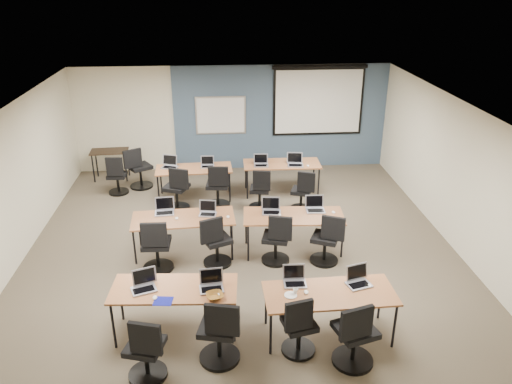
{
  "coord_description": "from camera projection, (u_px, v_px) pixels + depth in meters",
  "views": [
    {
      "loc": [
        -0.38,
        -8.02,
        4.8
      ],
      "look_at": [
        0.29,
        0.4,
        1.07
      ],
      "focal_mm": 35.0,
      "sensor_mm": 36.0,
      "label": 1
    }
  ],
  "objects": [
    {
      "name": "floor",
      "position": [
        242.0,
        254.0,
        9.28
      ],
      "size": [
        8.0,
        9.0,
        0.02
      ],
      "primitive_type": "cube",
      "color": "#6B6354",
      "rests_on": "ground"
    },
    {
      "name": "ceiling",
      "position": [
        241.0,
        112.0,
        8.19
      ],
      "size": [
        8.0,
        9.0,
        0.02
      ],
      "primitive_type": "cube",
      "color": "white",
      "rests_on": "ground"
    },
    {
      "name": "wall_back",
      "position": [
        232.0,
        118.0,
        12.83
      ],
      "size": [
        8.0,
        0.04,
        2.7
      ],
      "primitive_type": "cube",
      "color": "beige",
      "rests_on": "ground"
    },
    {
      "name": "wall_front",
      "position": [
        267.0,
        378.0,
        4.63
      ],
      "size": [
        8.0,
        0.04,
        2.7
      ],
      "primitive_type": "cube",
      "color": "beige",
      "rests_on": "ground"
    },
    {
      "name": "wall_left",
      "position": [
        6.0,
        194.0,
        8.44
      ],
      "size": [
        0.04,
        9.0,
        2.7
      ],
      "primitive_type": "cube",
      "color": "beige",
      "rests_on": "ground"
    },
    {
      "name": "wall_right",
      "position": [
        462.0,
        180.0,
        9.02
      ],
      "size": [
        0.04,
        9.0,
        2.7
      ],
      "primitive_type": "cube",
      "color": "beige",
      "rests_on": "ground"
    },
    {
      "name": "blue_accent_panel",
      "position": [
        281.0,
        118.0,
        12.9
      ],
      "size": [
        5.5,
        0.04,
        2.7
      ],
      "primitive_type": "cube",
      "color": "#3D5977",
      "rests_on": "wall_back"
    },
    {
      "name": "whiteboard",
      "position": [
        221.0,
        115.0,
        12.7
      ],
      "size": [
        1.28,
        0.03,
        0.98
      ],
      "color": "silver",
      "rests_on": "wall_back"
    },
    {
      "name": "projector_screen",
      "position": [
        319.0,
        97.0,
        12.69
      ],
      "size": [
        2.4,
        0.1,
        1.82
      ],
      "color": "black",
      "rests_on": "wall_back"
    },
    {
      "name": "training_table_front_left",
      "position": [
        174.0,
        291.0,
        7.03
      ],
      "size": [
        1.77,
        0.74,
        0.73
      ],
      "rotation": [
        0.0,
        0.0,
        -0.07
      ],
      "color": "brown",
      "rests_on": "floor"
    },
    {
      "name": "training_table_front_right",
      "position": [
        330.0,
        295.0,
        6.93
      ],
      "size": [
        1.83,
        0.76,
        0.73
      ],
      "rotation": [
        0.0,
        0.0,
        0.03
      ],
      "color": "olive",
      "rests_on": "floor"
    },
    {
      "name": "training_table_mid_left",
      "position": [
        183.0,
        220.0,
        9.03
      ],
      "size": [
        1.85,
        0.77,
        0.73
      ],
      "rotation": [
        0.0,
        0.0,
        0.06
      ],
      "color": "brown",
      "rests_on": "floor"
    },
    {
      "name": "training_table_mid_right",
      "position": [
        294.0,
        217.0,
        9.12
      ],
      "size": [
        1.83,
        0.76,
        0.73
      ],
      "rotation": [
        0.0,
        0.0,
        -0.06
      ],
      "color": "brown",
      "rests_on": "floor"
    },
    {
      "name": "training_table_back_left",
      "position": [
        194.0,
        170.0,
        11.31
      ],
      "size": [
        1.71,
        0.71,
        0.73
      ],
      "rotation": [
        0.0,
        0.0,
        0.04
      ],
      "color": "brown",
      "rests_on": "floor"
    },
    {
      "name": "training_table_back_right",
      "position": [
        282.0,
        165.0,
        11.6
      ],
      "size": [
        1.77,
        0.74,
        0.73
      ],
      "rotation": [
        0.0,
        0.0,
        -0.02
      ],
      "color": "olive",
      "rests_on": "floor"
    },
    {
      "name": "laptop_0",
      "position": [
        144.0,
        284.0,
        6.98
      ],
      "size": [
        0.34,
        0.29,
        0.26
      ],
      "rotation": [
        0.0,
        0.0,
        0.34
      ],
      "color": "#B8B9C7",
      "rests_on": "training_table_front_left"
    },
    {
      "name": "mouse_0",
      "position": [
        155.0,
        298.0,
        6.78
      ],
      "size": [
        0.08,
        0.11,
        0.04
      ],
      "primitive_type": "ellipsoid",
      "rotation": [
        0.0,
        0.0,
        -0.12
      ],
      "color": "white",
      "rests_on": "training_table_front_left"
    },
    {
      "name": "task_chair_0",
      "position": [
        146.0,
        354.0,
        6.26
      ],
      "size": [
        0.51,
        0.5,
        0.98
      ],
      "rotation": [
        0.0,
        0.0,
        -0.27
      ],
      "color": "black",
      "rests_on": "floor"
    },
    {
      "name": "laptop_1",
      "position": [
        211.0,
        284.0,
        6.99
      ],
      "size": [
        0.33,
        0.28,
        0.25
      ],
      "rotation": [
        0.0,
        0.0,
        0.1
      ],
      "color": "silver",
      "rests_on": "training_table_front_left"
    },
    {
      "name": "mouse_1",
      "position": [
        220.0,
        294.0,
        6.87
      ],
      "size": [
        0.07,
        0.1,
        0.03
      ],
      "primitive_type": "ellipsoid",
      "rotation": [
        0.0,
        0.0,
        -0.14
      ],
      "color": "white",
      "rests_on": "training_table_front_left"
    },
    {
      "name": "task_chair_1",
      "position": [
        220.0,
        336.0,
        6.54
      ],
      "size": [
        0.55,
        0.55,
        1.03
      ],
      "rotation": [
        0.0,
        0.0,
        -0.23
      ],
      "color": "black",
      "rests_on": "floor"
    },
    {
      "name": "laptop_2",
      "position": [
        295.0,
        279.0,
        7.11
      ],
      "size": [
        0.32,
        0.27,
        0.24
      ],
      "rotation": [
        0.0,
        0.0,
        -0.03
      ],
      "color": "#9F9FAB",
      "rests_on": "training_table_front_right"
    },
    {
      "name": "mouse_2",
      "position": [
        306.0,
        292.0,
        6.9
      ],
      "size": [
        0.06,
        0.1,
        0.03
      ],
      "primitive_type": "ellipsoid",
      "rotation": [
        0.0,
        0.0,
        -0.0
      ],
      "color": "white",
      "rests_on": "training_table_front_right"
    },
    {
      "name": "task_chair_2",
      "position": [
        299.0,
        330.0,
        6.7
      ],
      "size": [
        0.47,
        0.47,
        0.96
      ],
      "rotation": [
        0.0,
        0.0,
        0.24
      ],
      "color": "black",
      "rests_on": "floor"
    },
    {
      "name": "laptop_3",
      "position": [
        358.0,
        279.0,
        7.09
      ],
      "size": [
        0.33,
        0.28,
        0.25
      ],
      "rotation": [
        0.0,
        0.0,
        0.28
      ],
      "color": "silver",
      "rests_on": "training_table_front_right"
    },
    {
      "name": "mouse_3",
      "position": [
        369.0,
        286.0,
        7.04
      ],
      "size": [
        0.07,
        0.11,
        0.03
      ],
      "primitive_type": "ellipsoid",
      "rotation": [
        0.0,
        0.0,
        0.15
      ],
      "color": "white",
      "rests_on": "training_table_front_right"
    },
    {
      "name": "task_chair_3",
      "position": [
        355.0,
        339.0,
        6.49
      ],
      "size": [
        0.57,
        0.55,
        1.03
      ],
      "rotation": [
        0.0,
        0.0,
        0.29
      ],
      "color": "black",
      "rests_on": "floor"
    },
    {
      "name": "laptop_4",
      "position": [
        165.0,
        209.0,
        9.19
      ],
      "size": [
        0.35,
        0.3,
        0.26
      ],
      "rotation": [
        0.0,
        0.0,
        0.08
      ],
      "color": "#AAAAB0",
      "rests_on": "training_table_mid_left"
    },
    {
      "name": "mouse_4",
      "position": [
        177.0,
        218.0,
        8.96
      ],
      "size": [
        0.06,
        0.1,
        0.04
      ],
      "primitive_type": "ellipsoid",
      "rotation": [
        0.0,
        0.0,
        -0.03
      ],
      "color": "white",
      "rests_on": "training_table_mid_left"
    },
    {
      "name": "task_chair_4",
      "position": [
        157.0,
        250.0,
        8.59
      ],
      "size": [
        0.54,
        0.54,
        1.01
      ],
      "rotation": [
        0.0,
        0.0,
        -0.03
      ],
      "color": "black",
      "rests_on": "floor"
    },
    {
      "name": "laptop_5",
      "position": [
        208.0,
        211.0,
        9.14
      ],
      "size": [
        0.31,
        0.26,
        0.24
      ],
      "rotation": [
        0.0,
        0.0,
        -0.17
      ],
      "color": "#B5B5C0",
      "rests_on": "training_table_mid_left"
    },
    {
      "name": "mouse_5",
      "position": [
        228.0,
        217.0,
        9.02
      ],
      "size": [
        0.08,
        0.11,
        0.04
      ],
      "primitive_type": "ellipsoid",
      "rotation": [
        0.0,
        0.0,
        -0.18
      ],
      "color": "white",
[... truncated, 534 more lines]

